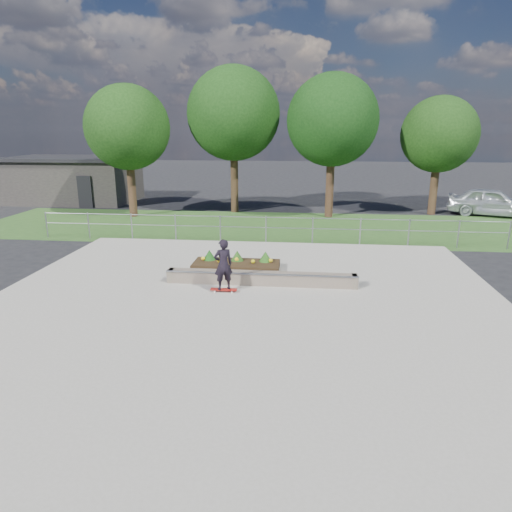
{
  "coord_description": "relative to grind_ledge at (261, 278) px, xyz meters",
  "views": [
    {
      "loc": [
        1.59,
        -11.69,
        4.81
      ],
      "look_at": [
        0.2,
        1.5,
        1.1
      ],
      "focal_mm": 32.0,
      "sensor_mm": 36.0,
      "label": 1
    }
  ],
  "objects": [
    {
      "name": "parked_car",
      "position": [
        11.9,
        13.42,
        0.54
      ],
      "size": [
        5.05,
        3.36,
        1.6
      ],
      "primitive_type": "imported",
      "rotation": [
        0.0,
        0.0,
        1.23
      ],
      "color": "silver",
      "rests_on": "ground"
    },
    {
      "name": "fence",
      "position": [
        -0.32,
        5.6,
        0.51
      ],
      "size": [
        20.06,
        0.06,
        1.2
      ],
      "color": "#95989D",
      "rests_on": "ground"
    },
    {
      "name": "tree_far_left",
      "position": [
        -8.32,
        11.1,
        4.59
      ],
      "size": [
        4.55,
        4.55,
        7.15
      ],
      "color": "#372216",
      "rests_on": "ground"
    },
    {
      "name": "planter_bed",
      "position": [
        -1.01,
        1.56,
        -0.02
      ],
      "size": [
        3.0,
        1.2,
        0.61
      ],
      "color": "black",
      "rests_on": "concrete_slab"
    },
    {
      "name": "concrete_slab",
      "position": [
        -0.32,
        -1.9,
        -0.23
      ],
      "size": [
        15.0,
        15.0,
        0.06
      ],
      "primitive_type": "cube",
      "color": "gray",
      "rests_on": "ground"
    },
    {
      "name": "grind_ledge",
      "position": [
        0.0,
        0.0,
        0.0
      ],
      "size": [
        6.0,
        0.44,
        0.43
      ],
      "color": "brown",
      "rests_on": "concrete_slab"
    },
    {
      "name": "skateboarder",
      "position": [
        -1.06,
        -0.79,
        0.64
      ],
      "size": [
        0.8,
        0.58,
        1.63
      ],
      "color": "white",
      "rests_on": "concrete_slab"
    },
    {
      "name": "tree_mid_left",
      "position": [
        -2.82,
        13.1,
        5.34
      ],
      "size": [
        5.25,
        5.25,
        8.25
      ],
      "color": "#301F13",
      "rests_on": "ground"
    },
    {
      "name": "building",
      "position": [
        -14.31,
        16.1,
        1.25
      ],
      "size": [
        8.4,
        5.4,
        3.0
      ],
      "color": "#2C2A27",
      "rests_on": "ground"
    },
    {
      "name": "tree_far_right",
      "position": [
        8.68,
        13.6,
        4.21
      ],
      "size": [
        4.2,
        4.2,
        6.6
      ],
      "color": "#342115",
      "rests_on": "ground"
    },
    {
      "name": "grass_verge",
      "position": [
        -0.32,
        9.1,
        -0.25
      ],
      "size": [
        30.0,
        8.0,
        0.02
      ],
      "primitive_type": "cube",
      "color": "#2A4D1E",
      "rests_on": "ground"
    },
    {
      "name": "tree_mid_right",
      "position": [
        2.68,
        12.1,
        4.97
      ],
      "size": [
        4.9,
        4.9,
        7.7
      ],
      "color": "#341F15",
      "rests_on": "ground"
    },
    {
      "name": "ground",
      "position": [
        -0.32,
        -1.9,
        -0.26
      ],
      "size": [
        120.0,
        120.0,
        0.0
      ],
      "primitive_type": "plane",
      "color": "black",
      "rests_on": "ground"
    }
  ]
}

